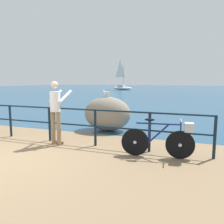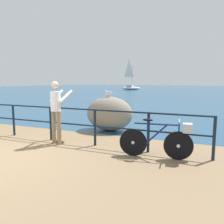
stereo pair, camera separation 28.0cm
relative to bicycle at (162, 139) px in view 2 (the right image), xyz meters
The scene contains 8 objects.
ground_plane 18.80m from the bicycle, 100.46° to the left, with size 120.00×120.00×0.10m, color #846B4C.
sea_surface 46.74m from the bicycle, 94.19° to the left, with size 120.00×90.00×0.01m, color navy.
promenade_railing 3.43m from the bicycle, behind, with size 9.10×0.07×1.02m.
bicycle is the anchor object (origin of this frame).
person_at_railing 3.02m from the bicycle, behind, with size 0.50×0.66×1.78m.
breakwater_boulder_main 3.26m from the bicycle, 135.68° to the left, with size 1.73×1.20×1.23m.
seagull 3.39m from the bicycle, 135.98° to the left, with size 0.34×0.14×0.23m.
sailboat 40.88m from the bicycle, 109.50° to the left, with size 4.58×2.28×6.16m.
Camera 2 is at (4.35, -3.57, 1.78)m, focal length 36.11 mm.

